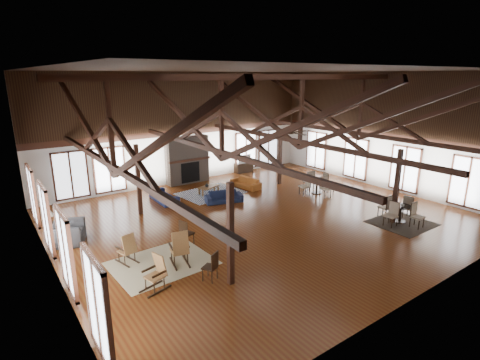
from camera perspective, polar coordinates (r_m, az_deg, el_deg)
floor at (r=15.92m, az=3.46°, el=-5.77°), size 16.00×16.00×0.00m
ceiling at (r=14.82m, az=3.86°, el=16.36°), size 16.00×14.00×0.02m
wall_back at (r=20.91m, az=-8.63°, el=7.77°), size 16.00×0.02×6.00m
wall_front at (r=10.76m, az=27.83°, el=-1.34°), size 16.00×0.02×6.00m
wall_left at (r=11.90m, az=-27.82°, el=0.16°), size 0.02×14.00×6.00m
wall_right at (r=21.01m, az=20.98°, el=6.95°), size 0.02×14.00×6.00m
roof_truss at (r=14.93m, az=3.72°, el=8.78°), size 15.60×14.07×3.14m
post_grid at (r=15.43m, az=3.56°, el=-0.49°), size 8.16×7.16×3.05m
fireplace at (r=20.92m, az=-8.03°, el=3.03°), size 2.50×0.69×2.60m
ceiling_fan at (r=14.55m, az=7.75°, el=7.31°), size 1.60×1.60×0.75m
sofa_navy_front at (r=17.75m, az=-2.47°, el=-2.59°), size 1.88×1.16×0.51m
sofa_navy_left at (r=18.24m, az=-11.53°, el=-2.29°), size 1.97×0.80×0.57m
sofa_orange at (r=20.05m, az=0.88°, el=-0.42°), size 1.85×0.92×0.52m
coffee_table at (r=18.98m, az=-4.79°, el=-1.09°), size 1.19×0.86×0.41m
vase at (r=18.80m, az=-5.08°, el=-0.78°), size 0.21×0.21×0.19m
armchair at (r=14.82m, az=-24.70°, el=-7.36°), size 1.47×1.39×0.76m
side_table_lamp at (r=15.47m, az=-26.76°, el=-6.45°), size 0.45×0.45×1.14m
rocking_chair_a at (r=12.60m, az=-16.73°, el=-10.09°), size 0.60×0.86×1.01m
rocking_chair_b at (r=12.08m, az=-9.14°, el=-10.36°), size 0.67×0.99×1.17m
rocking_chair_c at (r=11.02m, az=-12.53°, el=-13.61°), size 0.90×0.63×1.05m
side_chair_a at (r=13.36m, az=-8.35°, el=-7.71°), size 0.50×0.50×0.94m
side_chair_b at (r=11.14m, az=-4.25°, el=-12.69°), size 0.52×0.52×0.91m
cafe_table_near at (r=16.63m, az=23.29°, el=-4.32°), size 1.89×1.89×0.98m
cafe_table_far at (r=19.37m, az=11.64°, el=-0.56°), size 1.98×1.98×1.01m
cup_near at (r=16.44m, az=23.53°, el=-3.57°), size 0.14×0.14×0.11m
cup_far at (r=19.28m, az=11.97°, el=0.20°), size 0.15×0.15×0.10m
tv_console at (r=23.23m, az=0.56°, el=1.93°), size 1.18×0.44×0.59m
television at (r=23.11m, az=0.58°, el=3.26°), size 0.90×0.15×0.52m
rug_tan at (r=12.53m, az=-11.79°, el=-12.30°), size 3.17×2.55×0.01m
rug_navy at (r=19.21m, az=-4.48°, el=-1.97°), size 3.32×2.64×0.01m
rug_dark at (r=16.69m, az=23.43°, el=-6.04°), size 2.27×2.07×0.01m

